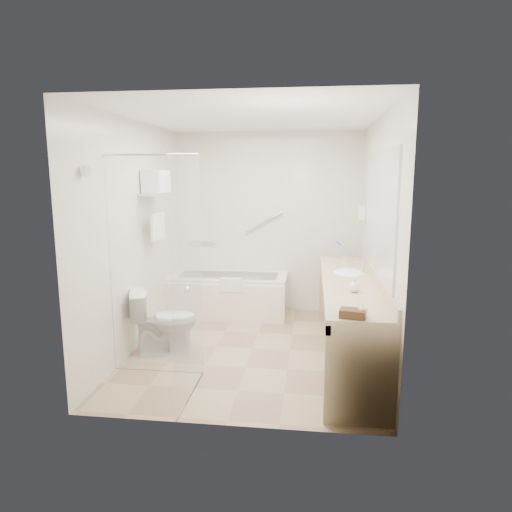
# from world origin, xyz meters

# --- Properties ---
(floor) EXTENTS (3.20, 3.20, 0.00)m
(floor) POSITION_xyz_m (0.00, 0.00, 0.00)
(floor) COLOR #9F8762
(floor) RESTS_ON ground
(ceiling) EXTENTS (2.60, 3.20, 0.10)m
(ceiling) POSITION_xyz_m (0.00, 0.00, 2.50)
(ceiling) COLOR white
(ceiling) RESTS_ON wall_back
(wall_back) EXTENTS (2.60, 0.10, 2.50)m
(wall_back) POSITION_xyz_m (0.00, 1.60, 1.25)
(wall_back) COLOR beige
(wall_back) RESTS_ON ground
(wall_front) EXTENTS (2.60, 0.10, 2.50)m
(wall_front) POSITION_xyz_m (0.00, -1.60, 1.25)
(wall_front) COLOR beige
(wall_front) RESTS_ON ground
(wall_left) EXTENTS (0.10, 3.20, 2.50)m
(wall_left) POSITION_xyz_m (-1.30, 0.00, 1.25)
(wall_left) COLOR beige
(wall_left) RESTS_ON ground
(wall_right) EXTENTS (0.10, 3.20, 2.50)m
(wall_right) POSITION_xyz_m (1.30, 0.00, 1.25)
(wall_right) COLOR beige
(wall_right) RESTS_ON ground
(bathtub) EXTENTS (1.60, 0.73, 0.59)m
(bathtub) POSITION_xyz_m (-0.50, 1.24, 0.28)
(bathtub) COLOR silver
(bathtub) RESTS_ON floor
(grab_bar_short) EXTENTS (0.40, 0.03, 0.03)m
(grab_bar_short) POSITION_xyz_m (-0.95, 1.56, 0.95)
(grab_bar_short) COLOR silver
(grab_bar_short) RESTS_ON wall_back
(grab_bar_long) EXTENTS (0.53, 0.03, 0.33)m
(grab_bar_long) POSITION_xyz_m (-0.05, 1.56, 1.25)
(grab_bar_long) COLOR silver
(grab_bar_long) RESTS_ON wall_back
(shower_enclosure) EXTENTS (0.96, 0.91, 2.11)m
(shower_enclosure) POSITION_xyz_m (-0.63, -0.93, 1.07)
(shower_enclosure) COLOR silver
(shower_enclosure) RESTS_ON floor
(towel_shelf) EXTENTS (0.24, 0.55, 0.81)m
(towel_shelf) POSITION_xyz_m (-1.17, 0.35, 1.75)
(towel_shelf) COLOR silver
(towel_shelf) RESTS_ON wall_left
(vanity_counter) EXTENTS (0.55, 2.70, 0.95)m
(vanity_counter) POSITION_xyz_m (1.02, -0.15, 0.64)
(vanity_counter) COLOR tan
(vanity_counter) RESTS_ON floor
(sink) EXTENTS (0.40, 0.52, 0.14)m
(sink) POSITION_xyz_m (1.05, 0.25, 0.82)
(sink) COLOR silver
(sink) RESTS_ON vanity_counter
(faucet) EXTENTS (0.03, 0.03, 0.14)m
(faucet) POSITION_xyz_m (1.20, 0.25, 0.93)
(faucet) COLOR silver
(faucet) RESTS_ON vanity_counter
(mirror) EXTENTS (0.02, 2.00, 1.20)m
(mirror) POSITION_xyz_m (1.29, -0.15, 1.55)
(mirror) COLOR #B0B5BD
(mirror) RESTS_ON wall_right
(hairdryer_unit) EXTENTS (0.08, 0.10, 0.18)m
(hairdryer_unit) POSITION_xyz_m (1.25, 1.05, 1.45)
(hairdryer_unit) COLOR silver
(hairdryer_unit) RESTS_ON wall_right
(toilet) EXTENTS (0.80, 0.61, 0.69)m
(toilet) POSITION_xyz_m (-0.95, -0.20, 0.35)
(toilet) COLOR silver
(toilet) RESTS_ON floor
(amenity_basket) EXTENTS (0.22, 0.17, 0.06)m
(amenity_basket) POSITION_xyz_m (0.95, -1.40, 0.88)
(amenity_basket) COLOR #4A2F1A
(amenity_basket) RESTS_ON vanity_counter
(soap_bottle_a) EXTENTS (0.10, 0.13, 0.06)m
(soap_bottle_a) POSITION_xyz_m (1.03, -1.40, 0.88)
(soap_bottle_a) COLOR silver
(soap_bottle_a) RESTS_ON vanity_counter
(soap_bottle_b) EXTENTS (0.13, 0.15, 0.11)m
(soap_bottle_b) POSITION_xyz_m (1.03, -0.62, 0.90)
(soap_bottle_b) COLOR silver
(soap_bottle_b) RESTS_ON vanity_counter
(water_bottle_left) EXTENTS (0.05, 0.05, 0.17)m
(water_bottle_left) POSITION_xyz_m (1.02, 0.53, 0.93)
(water_bottle_left) COLOR silver
(water_bottle_left) RESTS_ON vanity_counter
(water_bottle_mid) EXTENTS (0.06, 0.06, 0.19)m
(water_bottle_mid) POSITION_xyz_m (0.99, 1.10, 0.94)
(water_bottle_mid) COLOR silver
(water_bottle_mid) RESTS_ON vanity_counter
(water_bottle_right) EXTENTS (0.07, 0.07, 0.22)m
(water_bottle_right) POSITION_xyz_m (0.96, 1.10, 0.95)
(water_bottle_right) COLOR silver
(water_bottle_right) RESTS_ON vanity_counter
(drinking_glass_near) EXTENTS (0.07, 0.07, 0.09)m
(drinking_glass_near) POSITION_xyz_m (0.96, 0.66, 0.90)
(drinking_glass_near) COLOR silver
(drinking_glass_near) RESTS_ON vanity_counter
(drinking_glass_far) EXTENTS (0.10, 0.10, 0.10)m
(drinking_glass_far) POSITION_xyz_m (0.98, 0.31, 0.90)
(drinking_glass_far) COLOR silver
(drinking_glass_far) RESTS_ON vanity_counter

